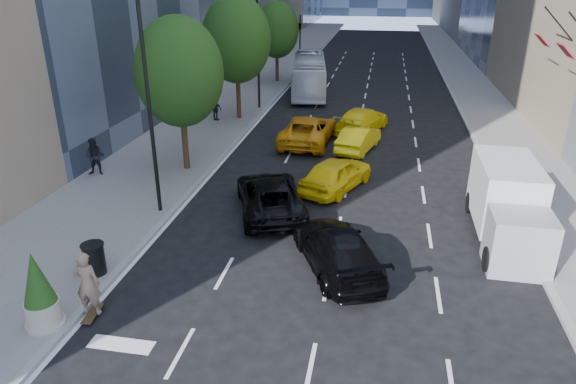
% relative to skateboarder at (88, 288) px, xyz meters
% --- Properties ---
extents(ground, '(160.00, 160.00, 0.00)m').
position_rel_skateboarder_xyz_m(ground, '(5.60, 3.00, -1.01)').
color(ground, black).
rests_on(ground, ground).
extents(sidewalk_left, '(6.00, 120.00, 0.15)m').
position_rel_skateboarder_xyz_m(sidewalk_left, '(-3.40, 33.00, -0.93)').
color(sidewalk_left, slate).
rests_on(sidewalk_left, ground).
extents(sidewalk_right, '(4.00, 120.00, 0.15)m').
position_rel_skateboarder_xyz_m(sidewalk_right, '(15.60, 33.00, -0.93)').
color(sidewalk_right, slate).
rests_on(sidewalk_right, ground).
extents(lamp_near, '(2.13, 0.22, 10.00)m').
position_rel_skateboarder_xyz_m(lamp_near, '(-0.72, 7.00, 4.81)').
color(lamp_near, black).
rests_on(lamp_near, sidewalk_left).
extents(lamp_far, '(2.13, 0.22, 10.00)m').
position_rel_skateboarder_xyz_m(lamp_far, '(-0.72, 25.00, 4.81)').
color(lamp_far, black).
rests_on(lamp_far, sidewalk_left).
extents(tree_near, '(4.20, 4.20, 7.46)m').
position_rel_skateboarder_xyz_m(tree_near, '(-1.60, 12.00, 3.96)').
color(tree_near, '#302312').
rests_on(tree_near, sidewalk_left).
extents(tree_mid, '(4.50, 4.50, 7.99)m').
position_rel_skateboarder_xyz_m(tree_mid, '(-1.60, 22.00, 4.31)').
color(tree_mid, '#302312').
rests_on(tree_mid, sidewalk_left).
extents(tree_far, '(3.90, 3.90, 6.92)m').
position_rel_skateboarder_xyz_m(tree_far, '(-1.60, 35.00, 3.62)').
color(tree_far, '#302312').
rests_on(tree_far, sidewalk_left).
extents(traffic_signal, '(2.48, 0.53, 5.20)m').
position_rel_skateboarder_xyz_m(traffic_signal, '(-0.80, 43.00, 3.23)').
color(traffic_signal, black).
rests_on(traffic_signal, sidewalk_left).
extents(skateboarder, '(0.78, 0.56, 2.01)m').
position_rel_skateboarder_xyz_m(skateboarder, '(0.00, 0.00, 0.00)').
color(skateboarder, '#856E53').
rests_on(skateboarder, ground).
extents(black_sedan_lincoln, '(4.16, 5.95, 1.51)m').
position_rel_skateboarder_xyz_m(black_sedan_lincoln, '(3.60, 8.00, -0.25)').
color(black_sedan_lincoln, black).
rests_on(black_sedan_lincoln, ground).
extents(black_sedan_mercedes, '(4.01, 5.51, 1.48)m').
position_rel_skateboarder_xyz_m(black_sedan_mercedes, '(6.80, 4.00, -0.27)').
color(black_sedan_mercedes, black).
rests_on(black_sedan_mercedes, ground).
extents(taxi_a, '(3.45, 4.88, 1.54)m').
position_rel_skateboarder_xyz_m(taxi_a, '(6.10, 10.93, -0.24)').
color(taxi_a, yellow).
rests_on(taxi_a, ground).
extents(taxi_b, '(2.47, 4.43, 1.38)m').
position_rel_skateboarder_xyz_m(taxi_b, '(6.80, 16.83, -0.32)').
color(taxi_b, yellow).
rests_on(taxi_b, ground).
extents(taxi_c, '(2.95, 5.95, 1.62)m').
position_rel_skateboarder_xyz_m(taxi_c, '(3.79, 17.62, -0.20)').
color(taxi_c, orange).
rests_on(taxi_c, ground).
extents(taxi_d, '(3.61, 5.68, 1.53)m').
position_rel_skateboarder_xyz_m(taxi_d, '(6.80, 20.56, -0.24)').
color(taxi_d, yellow).
rests_on(taxi_d, ground).
extents(city_bus, '(4.06, 11.18, 3.05)m').
position_rel_skateboarder_xyz_m(city_bus, '(1.87, 31.21, 0.52)').
color(city_bus, white).
rests_on(city_bus, ground).
extents(box_truck, '(2.21, 5.89, 2.80)m').
position_rel_skateboarder_xyz_m(box_truck, '(12.80, 7.26, 0.42)').
color(box_truck, silver).
rests_on(box_truck, ground).
extents(pedestrian_a, '(1.02, 0.87, 1.85)m').
position_rel_skateboarder_xyz_m(pedestrian_a, '(-5.60, 10.32, 0.07)').
color(pedestrian_a, black).
rests_on(pedestrian_a, sidewalk_left).
extents(pedestrian_b, '(0.98, 0.66, 1.55)m').
position_rel_skateboarder_xyz_m(pedestrian_b, '(-2.93, 21.00, -0.08)').
color(pedestrian_b, black).
rests_on(pedestrian_b, sidewalk_left).
extents(trash_can, '(0.69, 0.69, 1.03)m').
position_rel_skateboarder_xyz_m(trash_can, '(-1.00, 2.01, -0.34)').
color(trash_can, black).
rests_on(trash_can, sidewalk_left).
extents(planter_shrub, '(0.97, 0.97, 2.32)m').
position_rel_skateboarder_xyz_m(planter_shrub, '(-1.00, -0.75, 0.25)').
color(planter_shrub, '#B8AC98').
rests_on(planter_shrub, sidewalk_left).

